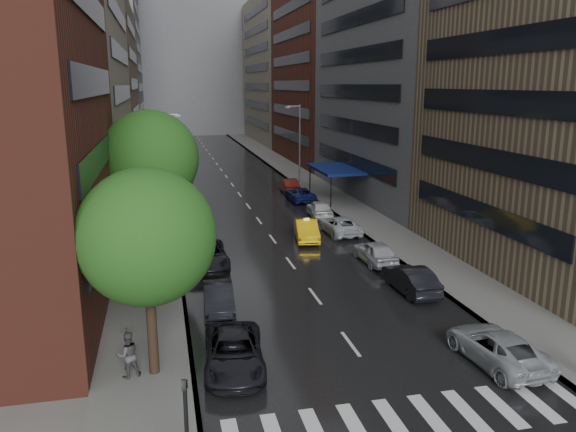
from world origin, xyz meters
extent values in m
plane|color=gray|center=(0.00, 0.00, 0.00)|extent=(220.00, 220.00, 0.00)
cube|color=black|center=(0.00, 50.00, 0.01)|extent=(14.00, 140.00, 0.01)
cube|color=gray|center=(-9.00, 50.00, 0.07)|extent=(4.00, 140.00, 0.15)
cube|color=gray|center=(9.00, 50.00, 0.07)|extent=(4.00, 140.00, 0.15)
cube|color=silver|center=(-3.30, -2.00, 0.01)|extent=(0.55, 2.80, 0.01)
cube|color=silver|center=(-1.90, -2.00, 0.01)|extent=(0.55, 2.80, 0.01)
cube|color=silver|center=(-0.50, -2.00, 0.01)|extent=(0.55, 2.80, 0.01)
cube|color=silver|center=(0.90, -2.00, 0.01)|extent=(0.55, 2.80, 0.01)
cube|color=silver|center=(2.30, -2.00, 0.01)|extent=(0.55, 2.80, 0.01)
cube|color=silver|center=(3.70, -2.00, 0.01)|extent=(0.55, 2.80, 0.01)
cube|color=silver|center=(5.10, -2.00, 0.01)|extent=(0.55, 2.80, 0.01)
cube|color=silver|center=(6.50, -2.00, 0.01)|extent=(0.55, 2.80, 0.01)
cube|color=maroon|center=(-15.00, 12.00, 13.00)|extent=(8.00, 20.00, 26.00)
cube|color=gray|center=(-15.00, 36.00, 17.00)|extent=(8.00, 28.00, 34.00)
cube|color=#937A5B|center=(-15.00, 64.00, 11.00)|extent=(8.00, 28.00, 22.00)
cube|color=slate|center=(-15.00, 94.00, 19.00)|extent=(8.00, 32.00, 38.00)
cube|color=#937A5B|center=(15.00, 12.00, 15.00)|extent=(8.00, 20.00, 30.00)
cube|color=slate|center=(15.00, 36.00, 12.00)|extent=(8.00, 28.00, 24.00)
cube|color=maroon|center=(15.00, 64.00, 18.00)|extent=(8.00, 28.00, 36.00)
cube|color=gray|center=(15.00, 94.00, 14.00)|extent=(8.00, 32.00, 28.00)
cube|color=slate|center=(0.00, 118.00, 16.00)|extent=(40.00, 14.00, 32.00)
cylinder|color=#382619|center=(-8.60, 3.08, 2.32)|extent=(0.40, 0.40, 4.63)
sphere|color=#1E5116|center=(-8.60, 3.08, 5.79)|extent=(5.30, 5.30, 5.30)
cylinder|color=#382619|center=(-8.60, 18.65, 2.71)|extent=(0.40, 0.40, 5.42)
sphere|color=#1E5116|center=(-8.60, 18.65, 6.78)|extent=(6.20, 6.20, 6.20)
cylinder|color=#382619|center=(-8.60, 34.40, 2.32)|extent=(0.40, 0.40, 4.64)
sphere|color=#1E5116|center=(-8.60, 34.40, 5.80)|extent=(5.31, 5.31, 5.31)
imported|color=yellow|center=(2.43, 21.20, 0.76)|extent=(2.28, 4.78, 1.51)
imported|color=black|center=(-5.40, 2.96, 0.72)|extent=(2.88, 5.38, 1.44)
imported|color=black|center=(-5.40, 9.11, 0.70)|extent=(1.69, 4.33, 1.40)
imported|color=black|center=(-5.40, 16.48, 0.78)|extent=(2.62, 5.61, 1.55)
imported|color=maroon|center=(-5.40, 20.94, 0.75)|extent=(2.15, 5.21, 1.51)
imported|color=black|center=(-5.40, 28.55, 0.80)|extent=(1.98, 4.94, 1.60)
imported|color=#A4A8AD|center=(5.40, 1.01, 0.71)|extent=(2.70, 5.29, 1.43)
imported|color=black|center=(5.40, 9.45, 0.76)|extent=(1.75, 4.68, 1.53)
imported|color=silver|center=(5.40, 14.84, 0.75)|extent=(1.89, 4.45, 1.50)
imported|color=silver|center=(5.40, 22.35, 0.69)|extent=(2.48, 5.08, 1.39)
imported|color=silver|center=(5.40, 28.07, 0.77)|extent=(2.20, 4.68, 1.55)
imported|color=#111751|center=(5.40, 35.09, 0.69)|extent=(2.36, 5.02, 1.39)
imported|color=#501610|center=(5.40, 40.16, 0.74)|extent=(1.61, 4.53, 1.49)
imported|color=#48484D|center=(-9.57, 2.94, 1.09)|extent=(1.08, 0.94, 1.88)
imported|color=black|center=(-9.57, 2.94, 1.80)|extent=(0.96, 0.98, 0.88)
imported|color=black|center=(-7.60, -3.99, 3.15)|extent=(0.18, 0.15, 0.90)
cylinder|color=gray|center=(-7.80, 30.00, 4.65)|extent=(0.18, 0.18, 9.00)
cube|color=gray|center=(-6.40, 30.00, 8.85)|extent=(0.50, 0.22, 0.16)
cylinder|color=gray|center=(7.80, 45.00, 4.65)|extent=(0.18, 0.18, 9.00)
cube|color=gray|center=(6.40, 45.00, 8.85)|extent=(0.50, 0.22, 0.16)
cube|color=navy|center=(9.00, 35.00, 3.15)|extent=(4.00, 8.00, 0.25)
cylinder|color=black|center=(7.40, 31.20, 1.65)|extent=(0.12, 0.12, 3.00)
cylinder|color=black|center=(7.40, 38.80, 1.65)|extent=(0.12, 0.12, 3.00)
camera|label=1|loc=(-7.90, -18.07, 11.43)|focal=35.00mm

